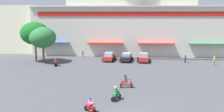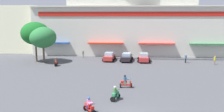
{
  "view_description": "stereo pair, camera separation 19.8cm",
  "coord_description": "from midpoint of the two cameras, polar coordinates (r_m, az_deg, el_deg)",
  "views": [
    {
      "loc": [
        -0.23,
        -17.9,
        8.36
      ],
      "look_at": [
        -2.8,
        17.26,
        2.29
      ],
      "focal_mm": 37.53,
      "sensor_mm": 36.0,
      "label": 1
    },
    {
      "loc": [
        -0.04,
        -17.88,
        8.36
      ],
      "look_at": [
        -2.8,
        17.26,
        2.29
      ],
      "focal_mm": 37.53,
      "sensor_mm": 36.0,
      "label": 2
    }
  ],
  "objects": [
    {
      "name": "ground_plane",
      "position": [
        32.0,
        4.3,
        -5.4
      ],
      "size": [
        128.0,
        128.0,
        0.0
      ],
      "primitive_type": "plane",
      "color": "#45464B"
    },
    {
      "name": "colonial_building",
      "position": [
        54.77,
        4.38,
        9.51
      ],
      "size": [
        41.55,
        18.92,
        18.55
      ],
      "color": "beige",
      "rests_on": "ground"
    },
    {
      "name": "flank_building_left",
      "position": [
        61.54,
        -22.88,
        6.18
      ],
      "size": [
        13.8,
        9.97,
        10.65
      ],
      "color": "#F2F1C6",
      "rests_on": "ground"
    },
    {
      "name": "plaza_tree_0",
      "position": [
        43.49,
        -16.67,
        4.34
      ],
      "size": [
        4.7,
        5.05,
        6.45
      ],
      "color": "brown",
      "rests_on": "ground"
    },
    {
      "name": "plaza_tree_2",
      "position": [
        44.79,
        -18.41,
        5.24
      ],
      "size": [
        5.17,
        4.69,
        7.3
      ],
      "color": "brown",
      "rests_on": "ground"
    },
    {
      "name": "parked_car_0",
      "position": [
        44.04,
        -0.88,
        -0.14
      ],
      "size": [
        2.48,
        4.13,
        1.57
      ],
      "color": "#B0312B",
      "rests_on": "ground"
    },
    {
      "name": "parked_car_1",
      "position": [
        43.7,
        3.39,
        -0.24
      ],
      "size": [
        2.57,
        4.54,
        1.53
      ],
      "color": "black",
      "rests_on": "ground"
    },
    {
      "name": "parked_car_2",
      "position": [
        43.63,
        7.54,
        -0.31
      ],
      "size": [
        2.47,
        4.51,
        1.58
      ],
      "color": "#B42D2F",
      "rests_on": "ground"
    },
    {
      "name": "scooter_rider_0",
      "position": [
        23.74,
        0.74,
        -9.29
      ],
      "size": [
        0.97,
        1.47,
        1.5
      ],
      "color": "black",
      "rests_on": "ground"
    },
    {
      "name": "scooter_rider_1",
      "position": [
        27.73,
        3.24,
        -6.44
      ],
      "size": [
        1.48,
        0.63,
        1.55
      ],
      "color": "black",
      "rests_on": "ground"
    },
    {
      "name": "scooter_rider_2",
      "position": [
        20.88,
        -5.59,
        -12.16
      ],
      "size": [
        1.31,
        1.51,
        1.42
      ],
      "color": "black",
      "rests_on": "ground"
    },
    {
      "name": "scooter_rider_4",
      "position": [
        40.64,
        -13.69,
        -1.54
      ],
      "size": [
        0.93,
        1.58,
        1.43
      ],
      "color": "black",
      "rests_on": "ground"
    },
    {
      "name": "pedestrian_0",
      "position": [
        44.07,
        17.31,
        -0.47
      ],
      "size": [
        0.46,
        0.46,
        1.54
      ],
      "color": "black",
      "rests_on": "ground"
    },
    {
      "name": "pedestrian_2",
      "position": [
        47.26,
        -7.27,
        0.6
      ],
      "size": [
        0.42,
        0.42,
        1.57
      ],
      "color": "gray",
      "rests_on": "ground"
    },
    {
      "name": "pedestrian_3",
      "position": [
        43.91,
        23.55,
        -0.84
      ],
      "size": [
        0.33,
        0.33,
        1.56
      ],
      "color": "#7F6853",
      "rests_on": "ground"
    }
  ]
}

